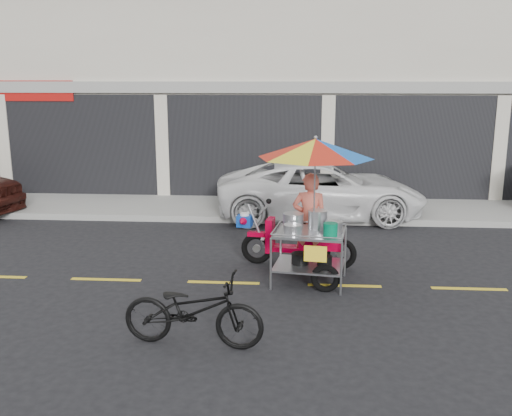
{
  "coord_description": "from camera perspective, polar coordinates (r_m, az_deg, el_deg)",
  "views": [
    {
      "loc": [
        -0.81,
        -8.92,
        3.31
      ],
      "look_at": [
        -1.5,
        0.6,
        1.15
      ],
      "focal_mm": 40.0,
      "sensor_mm": 36.0,
      "label": 1
    }
  ],
  "objects": [
    {
      "name": "ground",
      "position": [
        9.55,
        8.83,
        -7.69
      ],
      "size": [
        90.0,
        90.0,
        0.0
      ],
      "primitive_type": "plane",
      "color": "black"
    },
    {
      "name": "white_pickup",
      "position": [
        13.88,
        6.51,
        1.81
      ],
      "size": [
        5.14,
        2.65,
        1.39
      ],
      "primitive_type": "imported",
      "rotation": [
        0.0,
        0.0,
        1.64
      ],
      "color": "white",
      "rests_on": "ground"
    },
    {
      "name": "centerline",
      "position": [
        9.54,
        8.83,
        -7.67
      ],
      "size": [
        42.0,
        0.1,
        0.01
      ],
      "primitive_type": "cube",
      "color": "gold",
      "rests_on": "ground"
    },
    {
      "name": "food_vendor_rig",
      "position": [
        9.53,
        5.55,
        1.98
      ],
      "size": [
        2.43,
        2.18,
        2.45
      ],
      "rotation": [
        0.0,
        0.0,
        -0.14
      ],
      "color": "black",
      "rests_on": "ground"
    },
    {
      "name": "sidewalk",
      "position": [
        14.8,
        7.19,
        0.03
      ],
      "size": [
        45.0,
        3.0,
        0.15
      ],
      "primitive_type": "cube",
      "color": "gray",
      "rests_on": "ground"
    },
    {
      "name": "shophouse_block",
      "position": [
        19.86,
        15.2,
        15.01
      ],
      "size": [
        36.0,
        8.11,
        10.4
      ],
      "color": "beige",
      "rests_on": "ground"
    },
    {
      "name": "near_bicycle",
      "position": [
        7.32,
        -6.3,
        -10.12
      ],
      "size": [
        1.86,
        0.81,
        0.95
      ],
      "primitive_type": "imported",
      "rotation": [
        0.0,
        0.0,
        1.47
      ],
      "color": "black",
      "rests_on": "ground"
    }
  ]
}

